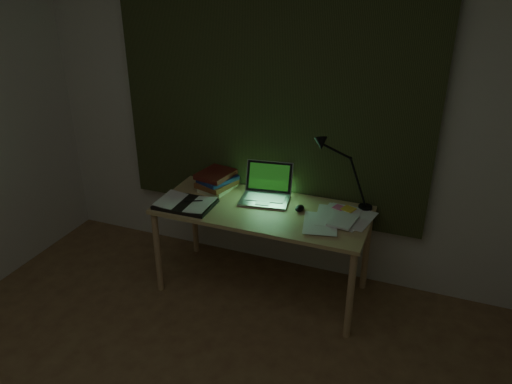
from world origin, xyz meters
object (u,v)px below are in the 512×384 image
at_px(laptop, 265,186).
at_px(open_textbook, 185,203).
at_px(book_stack, 217,181).
at_px(desk, 262,250).
at_px(desk_lamp, 369,174).
at_px(loose_papers, 336,219).

xyz_separation_m(laptop, open_textbook, (-0.47, -0.25, -0.10)).
bearing_deg(laptop, open_textbook, -160.25).
relative_size(laptop, book_stack, 1.46).
bearing_deg(open_textbook, desk, 15.70).
xyz_separation_m(open_textbook, desk_lamp, (1.13, 0.40, 0.23)).
distance_m(laptop, open_textbook, 0.55).
height_order(loose_papers, desk_lamp, desk_lamp).
xyz_separation_m(laptop, book_stack, (-0.39, 0.06, -0.05)).
height_order(open_textbook, loose_papers, open_textbook).
bearing_deg(desk, book_stack, 158.46).
xyz_separation_m(loose_papers, desk_lamp, (0.15, 0.23, 0.24)).
distance_m(laptop, loose_papers, 0.53).
height_order(desk, desk_lamp, desk_lamp).
bearing_deg(laptop, loose_papers, -18.04).
bearing_deg(desk_lamp, open_textbook, -157.82).
height_order(desk, loose_papers, loose_papers).
bearing_deg(desk_lamp, loose_papers, -119.60).
xyz_separation_m(laptop, desk_lamp, (0.66, 0.14, 0.13)).
distance_m(desk, desk_lamp, 0.89).
bearing_deg(book_stack, desk_lamp, 4.60).
bearing_deg(laptop, book_stack, 163.06).
relative_size(laptop, desk_lamp, 0.74).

